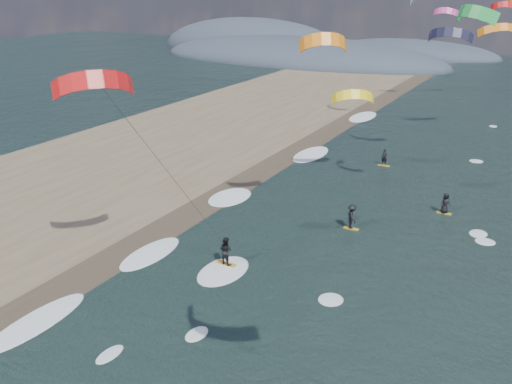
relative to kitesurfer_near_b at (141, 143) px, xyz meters
The scene contains 6 objects.
wet_sand_strip 9.67m from the kitesurfer_near_b, 156.77° to the right, with size 3.00×240.00×0.00m, color #382D23.
coastal_hills 103.31m from the kitesurfer_near_b, 111.08° to the left, with size 80.00×41.00×15.00m.
kitesurfer_near_b is the anchor object (origin of this frame).
far_kitesurfers 20.36m from the kitesurfer_near_b, 63.78° to the left, with size 8.55×15.95×1.83m.
bg_kite_field 40.44m from the kitesurfer_near_b, 78.66° to the left, with size 12.98×68.27×10.19m.
shoreline_surf 9.51m from the kitesurfer_near_b, 135.39° to the left, with size 2.40×79.40×0.11m.
Camera 1 is at (11.45, -10.44, 16.78)m, focal length 40.00 mm.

